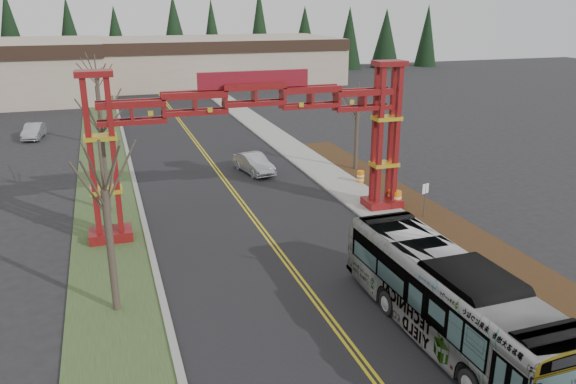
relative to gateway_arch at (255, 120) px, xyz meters
name	(u,v)px	position (x,y,z in m)	size (l,w,h in m)	color
road	(230,187)	(0.00, 7.00, -5.97)	(12.00, 110.00, 0.02)	black
lane_line_left	(228,187)	(-0.12, 7.00, -5.96)	(0.12, 100.00, 0.01)	gold
lane_line_right	(231,187)	(0.12, 7.00, -5.96)	(0.12, 100.00, 0.01)	gold
curb_right	(313,178)	(6.15, 7.00, -5.91)	(0.30, 110.00, 0.15)	gray
sidewalk_right	(332,176)	(7.60, 7.00, -5.91)	(2.60, 110.00, 0.14)	gray
landscape_strip	(495,254)	(10.20, -8.00, -5.92)	(2.60, 50.00, 0.12)	#301F10
grass_median	(108,199)	(-8.00, 7.00, -5.94)	(4.00, 110.00, 0.08)	#314824
curb_left	(138,195)	(-6.15, 7.00, -5.91)	(0.30, 110.00, 0.15)	gray
gateway_arch	(255,120)	(0.00, 0.00, 0.00)	(18.20, 1.60, 8.90)	#5D0E0C
retail_building_east	(214,60)	(10.00, 61.95, -2.47)	(38.00, 20.30, 7.00)	tan
conifer_treeline	(144,38)	(0.25, 74.00, 0.50)	(116.10, 5.60, 13.00)	black
transit_bus	(449,300)	(3.62, -13.63, -4.34)	(2.75, 11.77, 3.28)	#B3B5BB
silver_sedan	(254,163)	(2.50, 9.86, -5.26)	(1.52, 4.37, 1.44)	#A5A8AD
parked_car_far_a	(34,131)	(-14.10, 27.35, -5.28)	(1.48, 4.24, 1.40)	#A3A8AA
bare_tree_median_near	(104,191)	(-8.00, -7.62, -0.84)	(3.00, 3.00, 7.16)	#382D26
bare_tree_median_mid	(100,123)	(-8.00, 4.62, -0.55)	(3.15, 3.15, 7.55)	#382D26
bare_tree_median_far	(97,79)	(-8.00, 22.52, -0.11)	(3.04, 3.04, 7.93)	#382D26
bare_tree_right_far	(357,109)	(10.00, 8.21, -1.34)	(2.90, 2.90, 6.58)	#382D26
street_sign	(425,194)	(9.45, -2.43, -4.44)	(0.48, 0.18, 2.14)	#3F3F44
barrel_south	(396,200)	(8.81, -0.33, -5.43)	(0.60, 0.60, 1.11)	orange
barrel_mid	(390,197)	(8.72, 0.37, -5.45)	(0.58, 0.58, 1.07)	orange
barrel_north	(360,177)	(8.86, 4.88, -5.51)	(0.51, 0.51, 0.94)	orange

